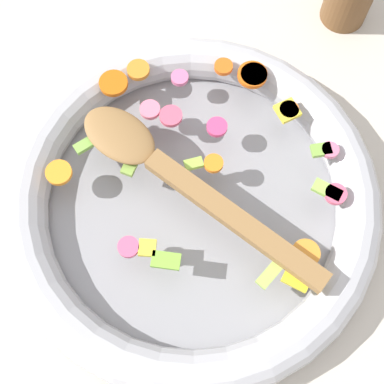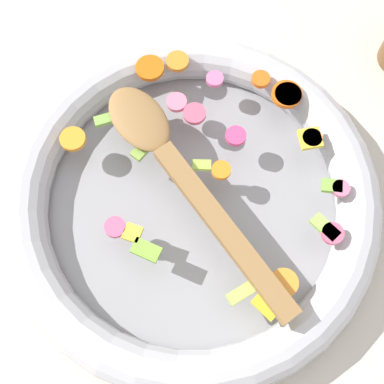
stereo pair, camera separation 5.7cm
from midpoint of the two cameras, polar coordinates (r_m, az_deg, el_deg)
ground_plane at (r=0.62m, az=2.62°, el=-1.96°), size 4.00×4.00×0.00m
skillet at (r=0.60m, az=2.71°, el=-1.30°), size 0.42×0.42×0.05m
chopped_vegetables at (r=0.59m, az=5.72°, el=4.21°), size 0.34×0.29×0.01m
wooden_spoon at (r=0.57m, az=1.47°, el=1.88°), size 0.31×0.13×0.01m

